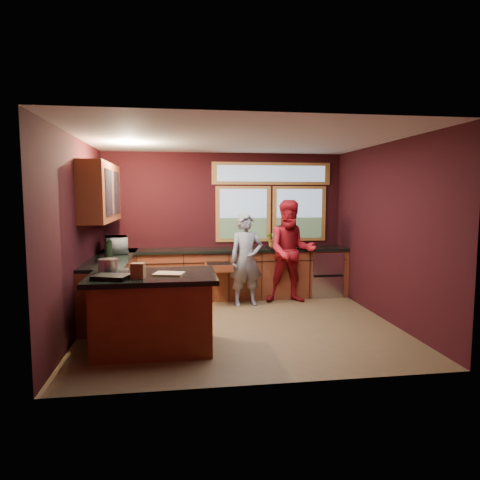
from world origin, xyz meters
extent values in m
plane|color=brown|center=(0.00, 0.00, 0.00)|extent=(4.50, 4.50, 0.00)
cube|color=black|center=(0.00, 2.00, 1.35)|extent=(4.50, 0.02, 2.70)
cube|color=black|center=(0.00, -2.00, 1.35)|extent=(4.50, 0.02, 2.70)
cube|color=black|center=(-2.25, 0.00, 1.35)|extent=(0.02, 4.00, 2.70)
cube|color=black|center=(2.25, 0.00, 1.35)|extent=(0.02, 4.00, 2.70)
cube|color=silver|center=(0.00, 0.00, 2.70)|extent=(4.50, 4.00, 0.02)
cube|color=#758AA2|center=(0.35, 1.99, 1.55)|extent=(1.06, 0.02, 1.06)
cube|color=#758AA2|center=(1.45, 1.99, 1.55)|extent=(1.06, 0.02, 1.06)
cube|color=#A0672E|center=(0.90, 1.99, 2.32)|extent=(2.30, 0.02, 0.42)
cube|color=maroon|center=(-2.07, 0.85, 1.95)|extent=(0.36, 1.80, 0.90)
cube|color=maroon|center=(0.00, 1.70, 0.44)|extent=(4.50, 0.60, 0.88)
cube|color=black|center=(0.00, 1.69, 0.91)|extent=(4.50, 0.64, 0.05)
cube|color=#B7B7BC|center=(1.85, 1.68, 0.42)|extent=(0.60, 0.58, 0.85)
cube|color=black|center=(1.10, 1.66, 0.91)|extent=(0.66, 0.46, 0.05)
cube|color=maroon|center=(-1.95, 0.85, 0.44)|extent=(0.60, 2.30, 0.88)
cube|color=black|center=(-1.94, 0.85, 0.91)|extent=(0.64, 2.30, 0.05)
cube|color=maroon|center=(-1.20, -0.80, 0.44)|extent=(1.40, 0.90, 0.88)
cube|color=black|center=(-1.20, -0.80, 0.92)|extent=(1.55, 1.05, 0.06)
imported|color=slate|center=(0.28, 1.15, 0.80)|extent=(0.62, 0.45, 1.59)
imported|color=maroon|center=(1.10, 1.25, 0.91)|extent=(0.95, 0.78, 1.83)
imported|color=#999999|center=(-1.92, 1.34, 1.07)|extent=(0.45, 0.58, 0.28)
imported|color=#999999|center=(0.89, 1.75, 1.10)|extent=(0.30, 0.26, 0.34)
cylinder|color=white|center=(0.92, 1.70, 1.07)|extent=(0.12, 0.12, 0.28)
cube|color=tan|center=(-1.00, -0.85, 0.95)|extent=(0.40, 0.33, 0.02)
cylinder|color=#B2B2B7|center=(-1.75, -0.65, 1.03)|extent=(0.24, 0.24, 0.18)
cube|color=brown|center=(-1.35, -1.05, 1.03)|extent=(0.17, 0.14, 0.18)
cube|color=black|center=(-1.65, -1.05, 0.97)|extent=(0.47, 0.39, 0.05)
camera|label=1|loc=(-0.87, -6.08, 1.91)|focal=32.00mm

